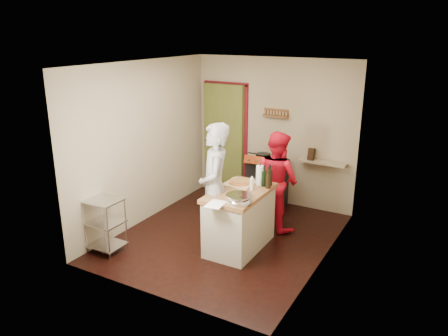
{
  "coord_description": "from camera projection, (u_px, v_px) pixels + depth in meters",
  "views": [
    {
      "loc": [
        2.93,
        -5.29,
        3.04
      ],
      "look_at": [
        -0.03,
        0.0,
        1.11
      ],
      "focal_mm": 35.0,
      "sensor_mm": 36.0,
      "label": 1
    }
  ],
  "objects": [
    {
      "name": "island",
      "position": [
        240.0,
        218.0,
        6.25
      ],
      "size": [
        0.71,
        1.33,
        1.18
      ],
      "color": "#B5AC9A",
      "rests_on": "ground"
    },
    {
      "name": "back_wall",
      "position": [
        242.0,
        137.0,
        8.12
      ],
      "size": [
        3.0,
        0.44,
        2.6
      ],
      "color": "gray",
      "rests_on": "ground"
    },
    {
      "name": "right_wall",
      "position": [
        328.0,
        172.0,
        5.6
      ],
      "size": [
        0.04,
        3.5,
        2.6
      ],
      "primitive_type": "cube",
      "color": "gray",
      "rests_on": "ground"
    },
    {
      "name": "floor",
      "position": [
        226.0,
        237.0,
        6.69
      ],
      "size": [
        3.5,
        3.5,
        0.0
      ],
      "primitive_type": "plane",
      "color": "black",
      "rests_on": "ground"
    },
    {
      "name": "wire_shelving",
      "position": [
        105.0,
        223.0,
        6.15
      ],
      "size": [
        0.48,
        0.4,
        0.8
      ],
      "color": "silver",
      "rests_on": "ground"
    },
    {
      "name": "ceiling",
      "position": [
        226.0,
        63.0,
        5.89
      ],
      "size": [
        3.0,
        3.5,
        0.02
      ],
      "primitive_type": "cube",
      "color": "white",
      "rests_on": "back_wall"
    },
    {
      "name": "person_stripe",
      "position": [
        215.0,
        188.0,
        6.11
      ],
      "size": [
        0.73,
        0.81,
        1.85
      ],
      "primitive_type": "imported",
      "rotation": [
        0.0,
        0.0,
        -1.0
      ],
      "color": "silver",
      "rests_on": "ground"
    },
    {
      "name": "stove",
      "position": [
        267.0,
        183.0,
        7.71
      ],
      "size": [
        0.6,
        0.63,
        1.0
      ],
      "color": "black",
      "rests_on": "ground"
    },
    {
      "name": "person_red",
      "position": [
        277.0,
        180.0,
        6.83
      ],
      "size": [
        0.94,
        0.86,
        1.57
      ],
      "primitive_type": "imported",
      "rotation": [
        0.0,
        0.0,
        2.71
      ],
      "color": "red",
      "rests_on": "ground"
    },
    {
      "name": "left_wall",
      "position": [
        144.0,
        143.0,
        6.99
      ],
      "size": [
        0.04,
        3.5,
        2.6
      ],
      "primitive_type": "cube",
      "color": "gray",
      "rests_on": "ground"
    }
  ]
}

